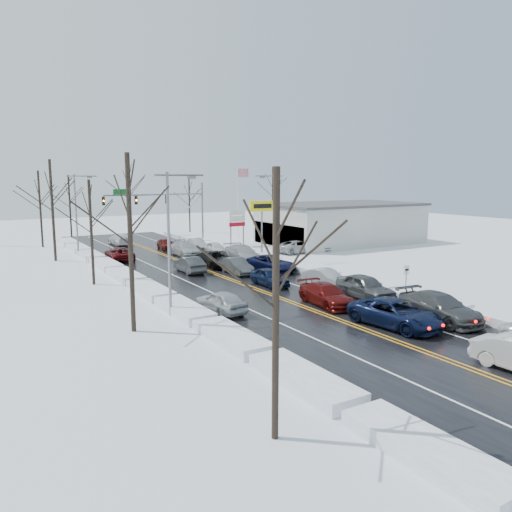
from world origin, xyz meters
TOP-DOWN VIEW (x-y plane):
  - ground at (0.00, 0.00)m, footprint 160.00×160.00m
  - road_surface at (0.00, 2.00)m, footprint 14.00×84.00m
  - snow_bank_left at (-7.60, 2.00)m, footprint 1.89×72.00m
  - snow_bank_right at (7.60, 2.00)m, footprint 1.89×72.00m
  - traffic_signal_mast at (3.45, 27.99)m, footprint 13.28×0.39m
  - tires_plus_sign at (10.50, 15.99)m, footprint 3.20×0.34m
  - used_vehicles_sign at (10.50, 22.00)m, footprint 2.20×0.22m
  - speed_limit_sign at (8.20, -8.00)m, footprint 0.55×0.09m
  - flagpole at (15.17, 30.00)m, footprint 1.87×1.20m
  - dealership_building at (23.98, 18.00)m, footprint 20.40×12.40m
  - streetlight_ne at (8.30, 10.00)m, footprint 3.20×0.25m
  - streetlight_sw at (-8.30, -4.00)m, footprint 3.20×0.25m
  - streetlight_nw at (-8.30, 24.00)m, footprint 3.20×0.25m
  - tree_left_a at (-11.00, -20.00)m, footprint 3.60×3.60m
  - tree_left_b at (-11.50, -6.00)m, footprint 4.00×4.00m
  - tree_left_c at (-10.50, 8.00)m, footprint 3.40×3.40m
  - tree_left_d at (-11.20, 22.00)m, footprint 4.20×4.20m
  - tree_left_e at (-10.80, 34.00)m, footprint 3.80×3.80m
  - tree_far_b at (-6.00, 41.00)m, footprint 3.60×3.60m
  - tree_far_c at (2.00, 39.00)m, footprint 4.40×4.40m
  - tree_far_d at (12.00, 40.50)m, footprint 3.40×3.40m
  - tree_far_e at (28.00, 41.00)m, footprint 4.20×4.20m
  - queued_car_2 at (1.93, -13.02)m, footprint 3.36×6.06m
  - queued_car_3 at (1.59, -7.02)m, footprint 2.54×5.24m
  - queued_car_4 at (1.57, 0.21)m, footprint 1.76×4.20m
  - queued_car_5 at (1.74, 6.05)m, footprint 1.70×4.40m
  - queued_car_6 at (1.76, 10.24)m, footprint 2.52×5.44m
  - queued_car_7 at (1.78, 18.00)m, footprint 2.41×5.57m
  - queued_car_8 at (1.75, 23.92)m, footprint 1.93×4.10m
  - queued_car_11 at (5.17, -13.48)m, footprint 2.77×5.93m
  - queued_car_12 at (5.25, -6.90)m, footprint 2.25×5.14m
  - queued_car_13 at (5.24, -2.45)m, footprint 1.87×4.43m
  - queued_car_14 at (5.07, 5.44)m, footprint 3.04×5.63m
  - queued_car_15 at (5.40, 11.50)m, footprint 2.90×6.03m
  - queued_car_16 at (5.13, 17.25)m, footprint 2.18×4.36m
  - queued_car_17 at (5.12, 22.38)m, footprint 1.88×4.15m
  - oncoming_car_0 at (-1.71, 8.81)m, footprint 1.66×4.52m
  - oncoming_car_1 at (-5.37, 18.80)m, footprint 2.55×5.14m
  - oncoming_car_2 at (-1.89, 30.99)m, footprint 2.09×5.09m
  - oncoming_car_3 at (-5.42, -4.96)m, footprint 2.24×4.42m
  - parked_car_0 at (13.84, 13.43)m, footprint 5.41×2.70m
  - parked_car_1 at (17.04, 14.60)m, footprint 2.39×5.43m
  - parked_car_2 at (15.11, 21.33)m, footprint 1.80×4.13m

SIDE VIEW (x-z plane):
  - ground at x=0.00m, z-range 0.00..0.00m
  - snow_bank_left at x=-7.60m, z-range -0.28..0.28m
  - snow_bank_right at x=7.60m, z-range -0.28..0.28m
  - queued_car_2 at x=1.93m, z-range -0.80..0.80m
  - queued_car_3 at x=1.59m, z-range -0.73..0.73m
  - queued_car_4 at x=1.57m, z-range -0.71..0.71m
  - queued_car_5 at x=1.74m, z-range -0.72..0.72m
  - queued_car_6 at x=1.76m, z-range -0.75..0.75m
  - queued_car_7 at x=1.78m, z-range -0.80..0.80m
  - queued_car_8 at x=1.75m, z-range -0.68..0.68m
  - queued_car_11 at x=5.17m, z-range -0.84..0.84m
  - queued_car_12 at x=5.25m, z-range -0.86..0.86m
  - queued_car_13 at x=5.24m, z-range -0.71..0.71m
  - queued_car_14 at x=5.07m, z-range -0.75..0.75m
  - queued_car_15 at x=5.40m, z-range -0.85..0.85m
  - queued_car_16 at x=5.13m, z-range -0.71..0.71m
  - queued_car_17 at x=5.12m, z-range -0.66..0.66m
  - oncoming_car_0 at x=-1.71m, z-range -0.74..0.74m
  - oncoming_car_1 at x=-5.37m, z-range -0.70..0.70m
  - oncoming_car_2 at x=-1.89m, z-range -0.74..0.74m
  - oncoming_car_3 at x=-5.42m, z-range -0.72..0.72m
  - parked_car_0 at x=13.84m, z-range -0.74..0.74m
  - parked_car_1 at x=17.04m, z-range -0.78..0.78m
  - parked_car_2 at x=15.11m, z-range -0.69..0.69m
  - road_surface at x=0.00m, z-range 0.00..0.01m
  - speed_limit_sign at x=8.20m, z-range 0.46..2.81m
  - dealership_building at x=23.98m, z-range 0.01..5.31m
  - used_vehicles_sign at x=10.50m, z-range 0.99..5.64m
  - tires_plus_sign at x=10.50m, z-range 1.99..7.99m
  - streetlight_ne at x=8.30m, z-range 0.81..9.81m
  - streetlight_sw at x=-8.30m, z-range 0.81..9.81m
  - streetlight_nw at x=-8.30m, z-range 0.81..9.81m
  - traffic_signal_mast at x=3.45m, z-range 1.48..9.48m
  - flagpole at x=15.17m, z-range 0.93..10.93m
  - tree_left_c at x=-10.50m, z-range 1.69..10.19m
  - tree_far_d at x=12.00m, z-range 1.69..10.19m
  - tree_left_a at x=-11.00m, z-range 1.79..10.79m
  - tree_far_b at x=-6.00m, z-range 1.79..10.79m
  - tree_left_e at x=-10.80m, z-range 1.89..11.39m
  - tree_left_b at x=-11.50m, z-range 1.99..11.99m
  - tree_left_d at x=-11.20m, z-range 2.08..12.58m
  - tree_far_e at x=28.00m, z-range 2.08..12.58m
  - tree_far_c at x=2.00m, z-range 2.18..13.18m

